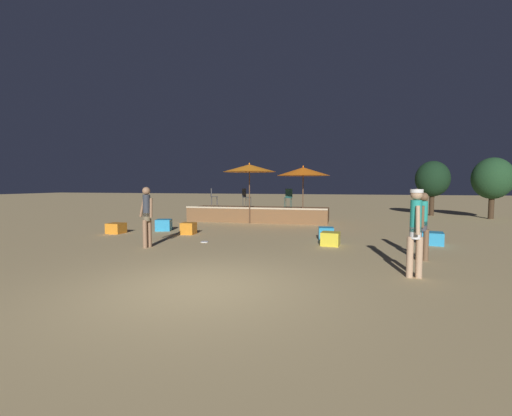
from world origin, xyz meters
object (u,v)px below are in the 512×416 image
object	(u,v)px
background_tree_0	(432,179)
bistro_chair_2	(289,196)
cube_seat_4	(330,239)
bistro_chair_0	(213,195)
cube_seat_5	(326,234)
person_2	(415,227)
cube_seat_1	(116,228)
frisbee_disc	(205,242)
cube_seat_0	(189,228)
cube_seat_2	(164,225)
patio_umbrella_0	(249,168)
person_0	(147,214)
bistro_chair_1	(245,195)
patio_umbrella_1	(303,172)
person_1	(423,224)
background_tree_1	(493,179)
cube_seat_3	(432,238)

from	to	relation	value
background_tree_0	bistro_chair_2	bearing A→B (deg)	-144.17
cube_seat_4	bistro_chair_0	xyz separation A→B (m)	(-6.45, 6.69, 1.11)
cube_seat_5	person_2	world-z (taller)	person_2
cube_seat_1	bistro_chair_2	bearing A→B (deg)	43.06
frisbee_disc	cube_seat_1	bearing A→B (deg)	164.70
cube_seat_0	person_2	xyz separation A→B (m)	(7.08, -4.52, 0.82)
cube_seat_2	cube_seat_4	world-z (taller)	cube_seat_2
patio_umbrella_0	person_2	size ratio (longest dim) A/B	1.62
cube_seat_2	cube_seat_0	bearing A→B (deg)	-26.03
cube_seat_0	background_tree_0	bearing A→B (deg)	44.39
person_0	background_tree_0	xyz separation A→B (m)	(11.04, 13.62, 1.20)
cube_seat_4	bistro_chair_1	size ratio (longest dim) A/B	0.67
cube_seat_5	bistro_chair_2	xyz separation A→B (m)	(-2.06, 5.25, 1.10)
cube_seat_0	bistro_chair_0	size ratio (longest dim) A/B	0.57
background_tree_0	person_2	bearing A→B (deg)	-104.44
cube_seat_5	bistro_chair_1	bearing A→B (deg)	128.94
patio_umbrella_1	cube_seat_0	distance (m)	6.20
bistro_chair_0	patio_umbrella_1	bearing A→B (deg)	-131.09
cube_seat_5	person_0	world-z (taller)	person_0
cube_seat_4	person_1	bearing A→B (deg)	-34.82
cube_seat_4	background_tree_1	size ratio (longest dim) A/B	0.18
patio_umbrella_0	cube_seat_2	world-z (taller)	patio_umbrella_0
patio_umbrella_0	cube_seat_3	size ratio (longest dim) A/B	4.04
patio_umbrella_0	person_2	world-z (taller)	patio_umbrella_0
person_1	frisbee_disc	world-z (taller)	person_1
person_1	frisbee_disc	size ratio (longest dim) A/B	6.81
cube_seat_5	person_1	size ratio (longest dim) A/B	0.32
patio_umbrella_0	cube_seat_1	xyz separation A→B (m)	(-4.17, -4.45, -2.47)
cube_seat_0	cube_seat_1	size ratio (longest dim) A/B	0.87
cube_seat_0	cube_seat_3	world-z (taller)	cube_seat_0
person_1	background_tree_0	size ratio (longest dim) A/B	0.51
cube_seat_0	cube_seat_5	xyz separation A→B (m)	(5.14, -0.19, -0.00)
person_2	patio_umbrella_1	bearing A→B (deg)	108.38
cube_seat_0	cube_seat_2	xyz separation A→B (m)	(-1.42, 0.69, 0.01)
background_tree_0	background_tree_1	bearing A→B (deg)	-30.05
bistro_chair_1	patio_umbrella_0	bearing A→B (deg)	-140.63
cube_seat_2	person_1	xyz separation A→B (m)	(9.02, -3.46, 0.68)
frisbee_disc	background_tree_0	distance (m)	15.88
cube_seat_1	person_0	world-z (taller)	person_0
background_tree_0	cube_seat_5	bearing A→B (deg)	-118.15
person_0	background_tree_1	size ratio (longest dim) A/B	0.54
cube_seat_3	bistro_chair_1	xyz separation A→B (m)	(-7.63, 5.42, 1.12)
patio_umbrella_0	bistro_chair_0	distance (m)	3.21
cube_seat_4	person_0	world-z (taller)	person_0
cube_seat_1	bistro_chair_1	bearing A→B (deg)	57.21
patio_umbrella_1	person_0	size ratio (longest dim) A/B	1.53
person_1	background_tree_0	bearing A→B (deg)	-87.24
patio_umbrella_0	bistro_chair_1	world-z (taller)	patio_umbrella_0
bistro_chair_2	frisbee_disc	bearing A→B (deg)	-99.77
person_1	bistro_chair_0	xyz separation A→B (m)	(-8.73, 8.28, 0.41)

